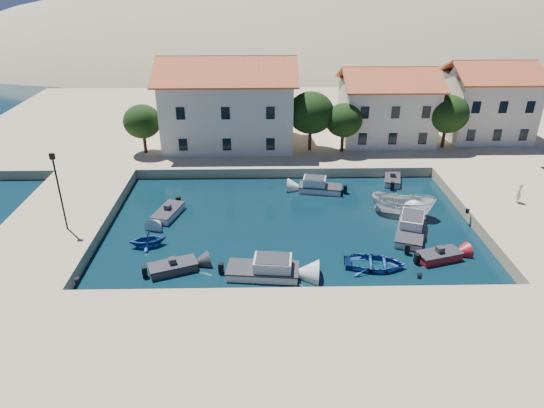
{
  "coord_description": "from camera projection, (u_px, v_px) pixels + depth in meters",
  "views": [
    {
      "loc": [
        -2.22,
        -25.29,
        19.48
      ],
      "look_at": [
        -1.5,
        9.97,
        2.0
      ],
      "focal_mm": 32.0,
      "sensor_mm": 36.0,
      "label": 1
    }
  ],
  "objects": [
    {
      "name": "cabin_cruiser_east",
      "position": [
        411.0,
        230.0,
        38.67
      ],
      "size": [
        3.69,
        5.52,
        1.6
      ],
      "rotation": [
        0.0,
        0.0,
        1.22
      ],
      "color": "silver",
      "rests_on": "ground"
    },
    {
      "name": "motorboat_white_west",
      "position": [
        168.0,
        213.0,
        41.71
      ],
      "size": [
        2.53,
        3.93,
        1.25
      ],
      "rotation": [
        0.0,
        0.0,
        -1.84
      ],
      "color": "silver",
      "rests_on": "ground"
    },
    {
      "name": "motorboat_red_se",
      "position": [
        439.0,
        256.0,
        35.52
      ],
      "size": [
        3.47,
        2.27,
        1.25
      ],
      "rotation": [
        0.0,
        0.0,
        0.29
      ],
      "color": "maroon",
      "rests_on": "ground"
    },
    {
      "name": "quay_east",
      "position": [
        535.0,
        218.0,
        40.46
      ],
      "size": [
        11.0,
        20.0,
        1.0
      ],
      "primitive_type": "cube",
      "color": "tan",
      "rests_on": "ground"
    },
    {
      "name": "rowboat_west",
      "position": [
        148.0,
        246.0,
        37.37
      ],
      "size": [
        3.25,
        2.96,
        1.46
      ],
      "primitive_type": "imported",
      "rotation": [
        0.0,
        0.0,
        -1.34
      ],
      "color": "navy",
      "rests_on": "ground"
    },
    {
      "name": "bollards",
      "position": [
        334.0,
        252.0,
        34.35
      ],
      "size": [
        29.36,
        9.56,
        0.3
      ],
      "color": "black",
      "rests_on": "ground"
    },
    {
      "name": "motorboat_white_ne",
      "position": [
        392.0,
        180.0,
        48.11
      ],
      "size": [
        2.25,
        3.48,
        1.25
      ],
      "rotation": [
        0.0,
        0.0,
        1.32
      ],
      "color": "silver",
      "rests_on": "ground"
    },
    {
      "name": "cabin_cruiser_north",
      "position": [
        320.0,
        187.0,
        46.08
      ],
      "size": [
        4.29,
        2.42,
        1.6
      ],
      "rotation": [
        0.0,
        0.0,
        2.96
      ],
      "color": "silver",
      "rests_on": "ground"
    },
    {
      "name": "building_mid",
      "position": [
        387.0,
        104.0,
        55.23
      ],
      "size": [
        10.5,
        8.4,
        8.3
      ],
      "color": "beige",
      "rests_on": "quay_north"
    },
    {
      "name": "trees",
      "position": [
        325.0,
        116.0,
        52.09
      ],
      "size": [
        37.3,
        5.3,
        6.45
      ],
      "color": "#382314",
      "rests_on": "quay_north"
    },
    {
      "name": "boat_east",
      "position": [
        402.0,
        214.0,
        42.06
      ],
      "size": [
        5.72,
        3.6,
        2.07
      ],
      "primitive_type": "imported",
      "rotation": [
        0.0,
        0.0,
        1.25
      ],
      "color": "silver",
      "rests_on": "ground"
    },
    {
      "name": "hills",
      "position": [
        335.0,
        116.0,
        152.86
      ],
      "size": [
        254.0,
        176.0,
        99.0
      ],
      "color": "tan",
      "rests_on": "ground"
    },
    {
      "name": "ground",
      "position": [
        298.0,
        300.0,
        31.35
      ],
      "size": [
        400.0,
        400.0,
        0.0
      ],
      "primitive_type": "plane",
      "color": "black",
      "rests_on": "ground"
    },
    {
      "name": "pedestrian",
      "position": [
        519.0,
        193.0,
        41.55
      ],
      "size": [
        0.75,
        0.74,
        1.75
      ],
      "primitive_type": "imported",
      "rotation": [
        0.0,
        0.0,
        3.88
      ],
      "color": "beige",
      "rests_on": "quay_east"
    },
    {
      "name": "quay_north",
      "position": [
        294.0,
        121.0,
        65.2
      ],
      "size": [
        80.0,
        36.0,
        1.0
      ],
      "primitive_type": "cube",
      "color": "tan",
      "rests_on": "ground"
    },
    {
      "name": "building_left",
      "position": [
        228.0,
        101.0,
        53.68
      ],
      "size": [
        14.7,
        9.45,
        9.7
      ],
      "color": "beige",
      "rests_on": "quay_north"
    },
    {
      "name": "rowboat_south",
      "position": [
        374.0,
        267.0,
        34.76
      ],
      "size": [
        4.78,
        3.72,
        0.91
      ],
      "primitive_type": "imported",
      "rotation": [
        0.0,
        0.0,
        1.43
      ],
      "color": "navy",
      "rests_on": "ground"
    },
    {
      "name": "cabin_cruiser_south",
      "position": [
        263.0,
        269.0,
        33.64
      ],
      "size": [
        5.18,
        2.61,
        1.6
      ],
      "rotation": [
        0.0,
        0.0,
        -0.1
      ],
      "color": "silver",
      "rests_on": "ground"
    },
    {
      "name": "motorboat_grey_sw",
      "position": [
        173.0,
        267.0,
        34.18
      ],
      "size": [
        3.66,
        2.58,
        1.25
      ],
      "rotation": [
        0.0,
        0.0,
        0.37
      ],
      "color": "#2E2E32",
      "rests_on": "ground"
    },
    {
      "name": "quay_south",
      "position": [
        306.0,
        362.0,
        25.75
      ],
      "size": [
        52.0,
        12.0,
        1.0
      ],
      "primitive_type": "cube",
      "color": "tan",
      "rests_on": "ground"
    },
    {
      "name": "building_right",
      "position": [
        488.0,
        99.0,
        56.23
      ],
      "size": [
        9.45,
        8.4,
        8.8
      ],
      "color": "beige",
      "rests_on": "quay_north"
    },
    {
      "name": "quay_west",
      "position": [
        59.0,
        222.0,
        39.73
      ],
      "size": [
        8.0,
        20.0,
        1.0
      ],
      "primitive_type": "cube",
      "color": "tan",
      "rests_on": "ground"
    },
    {
      "name": "lamppost",
      "position": [
        58.0,
        185.0,
        36.08
      ],
      "size": [
        0.35,
        0.25,
        6.22
      ],
      "color": "black",
      "rests_on": "quay_west"
    }
  ]
}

